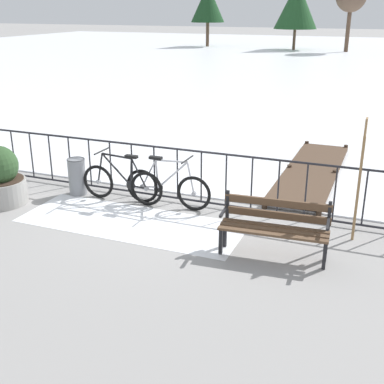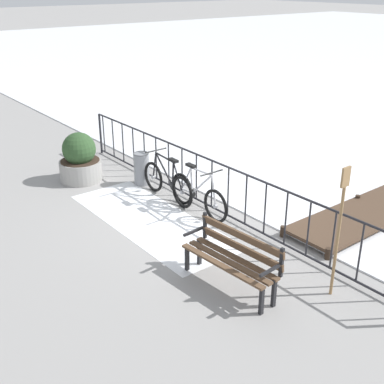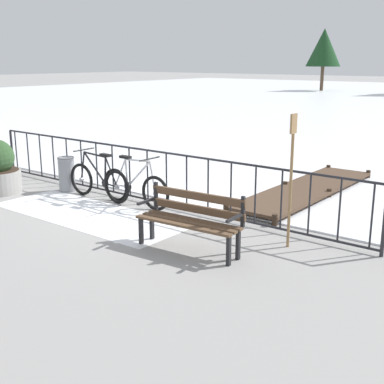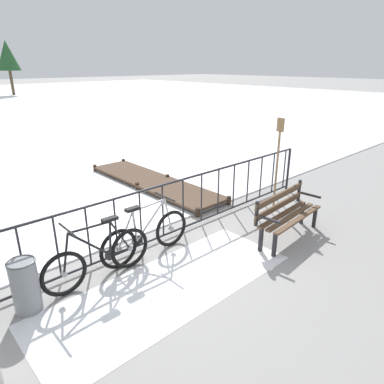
{
  "view_description": "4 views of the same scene",
  "coord_description": "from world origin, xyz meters",
  "px_view_note": "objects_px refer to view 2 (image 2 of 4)",
  "views": [
    {
      "loc": [
        3.59,
        -8.2,
        3.54
      ],
      "look_at": [
        0.6,
        -0.75,
        0.54
      ],
      "focal_mm": 46.98,
      "sensor_mm": 36.0,
      "label": 1
    },
    {
      "loc": [
        6.8,
        -5.81,
        4.24
      ],
      "look_at": [
        0.48,
        -0.86,
        0.79
      ],
      "focal_mm": 46.37,
      "sensor_mm": 36.0,
      "label": 2
    },
    {
      "loc": [
        6.58,
        -7.03,
        2.72
      ],
      "look_at": [
        1.37,
        -0.37,
        0.53
      ],
      "focal_mm": 47.99,
      "sensor_mm": 36.0,
      "label": 3
    },
    {
      "loc": [
        -2.96,
        -4.49,
        3.02
      ],
      "look_at": [
        1.04,
        -0.16,
        0.83
      ],
      "focal_mm": 32.24,
      "sensor_mm": 36.0,
      "label": 4
    }
  ],
  "objects_px": {
    "trash_bin": "(142,168)",
    "planter_with_shrub": "(80,160)",
    "bicycle_second": "(198,195)",
    "oar_upright": "(339,225)",
    "bicycle_near_railing": "(167,183)",
    "park_bench": "(233,255)"
  },
  "relations": [
    {
      "from": "bicycle_second",
      "to": "oar_upright",
      "type": "bearing_deg",
      "value": -3.33
    },
    {
      "from": "bicycle_near_railing",
      "to": "bicycle_second",
      "type": "bearing_deg",
      "value": 5.63
    },
    {
      "from": "bicycle_near_railing",
      "to": "planter_with_shrub",
      "type": "xyz_separation_m",
      "value": [
        -2.08,
        -0.94,
        0.12
      ]
    },
    {
      "from": "trash_bin",
      "to": "planter_with_shrub",
      "type": "bearing_deg",
      "value": -137.74
    },
    {
      "from": "bicycle_second",
      "to": "oar_upright",
      "type": "height_order",
      "value": "oar_upright"
    },
    {
      "from": "bicycle_second",
      "to": "trash_bin",
      "type": "xyz_separation_m",
      "value": [
        -1.93,
        -0.07,
        0.0
      ]
    },
    {
      "from": "bicycle_near_railing",
      "to": "park_bench",
      "type": "height_order",
      "value": "bicycle_near_railing"
    },
    {
      "from": "park_bench",
      "to": "bicycle_second",
      "type": "bearing_deg",
      "value": 152.92
    },
    {
      "from": "trash_bin",
      "to": "bicycle_second",
      "type": "bearing_deg",
      "value": 1.93
    },
    {
      "from": "bicycle_second",
      "to": "planter_with_shrub",
      "type": "relative_size",
      "value": 1.53
    },
    {
      "from": "trash_bin",
      "to": "oar_upright",
      "type": "distance_m",
      "value": 5.34
    },
    {
      "from": "bicycle_second",
      "to": "trash_bin",
      "type": "bearing_deg",
      "value": -178.07
    },
    {
      "from": "bicycle_near_railing",
      "to": "oar_upright",
      "type": "xyz_separation_m",
      "value": [
        4.26,
        -0.11,
        0.77
      ]
    },
    {
      "from": "bicycle_second",
      "to": "planter_with_shrub",
      "type": "height_order",
      "value": "planter_with_shrub"
    },
    {
      "from": "planter_with_shrub",
      "to": "park_bench",
      "type": "bearing_deg",
      "value": -1.53
    },
    {
      "from": "planter_with_shrub",
      "to": "oar_upright",
      "type": "height_order",
      "value": "oar_upright"
    },
    {
      "from": "oar_upright",
      "to": "bicycle_near_railing",
      "type": "bearing_deg",
      "value": 178.58
    },
    {
      "from": "trash_bin",
      "to": "park_bench",
      "type": "bearing_deg",
      "value": -14.65
    },
    {
      "from": "bicycle_near_railing",
      "to": "trash_bin",
      "type": "height_order",
      "value": "bicycle_near_railing"
    },
    {
      "from": "trash_bin",
      "to": "oar_upright",
      "type": "height_order",
      "value": "oar_upright"
    },
    {
      "from": "bicycle_second",
      "to": "bicycle_near_railing",
      "type": "bearing_deg",
      "value": -174.37
    },
    {
      "from": "park_bench",
      "to": "planter_with_shrub",
      "type": "height_order",
      "value": "planter_with_shrub"
    }
  ]
}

